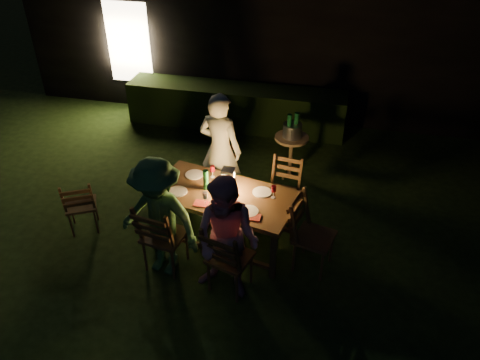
% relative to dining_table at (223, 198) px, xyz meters
% --- Properties ---
extents(garden_envelope, '(40.00, 40.00, 3.20)m').
position_rel_dining_table_xyz_m(garden_envelope, '(-0.15, 5.76, 0.87)').
color(garden_envelope, black).
rests_on(garden_envelope, ground).
extents(dining_table, '(2.03, 1.29, 0.78)m').
position_rel_dining_table_xyz_m(dining_table, '(0.00, 0.00, 0.00)').
color(dining_table, '#50321A').
rests_on(dining_table, ground).
extents(chair_near_left, '(0.56, 0.59, 1.09)m').
position_rel_dining_table_xyz_m(chair_near_left, '(-0.59, -0.67, -0.38)').
color(chair_near_left, '#50321A').
rests_on(chair_near_left, ground).
extents(chair_near_right, '(0.59, 0.61, 1.05)m').
position_rel_dining_table_xyz_m(chair_near_right, '(0.28, -0.85, -0.39)').
color(chair_near_right, '#50321A').
rests_on(chair_near_right, ground).
extents(chair_far_left, '(0.51, 0.53, 0.96)m').
position_rel_dining_table_xyz_m(chair_far_left, '(-0.29, 0.84, -0.41)').
color(chair_far_left, '#50321A').
rests_on(chair_far_left, ground).
extents(chair_far_right, '(0.48, 0.51, 0.97)m').
position_rel_dining_table_xyz_m(chair_far_right, '(0.69, 0.64, -0.41)').
color(chair_far_right, '#50321A').
rests_on(chair_far_right, ground).
extents(chair_end, '(0.60, 0.58, 1.06)m').
position_rel_dining_table_xyz_m(chair_end, '(1.20, -0.25, -0.38)').
color(chair_end, '#50321A').
rests_on(chair_end, ground).
extents(chair_spare, '(0.56, 0.57, 0.90)m').
position_rel_dining_table_xyz_m(chair_spare, '(-1.97, -0.22, -0.43)').
color(chair_spare, '#50321A').
rests_on(chair_spare, ground).
extents(person_house_side, '(0.71, 0.54, 1.76)m').
position_rel_dining_table_xyz_m(person_house_side, '(-0.28, 0.89, 0.18)').
color(person_house_side, beige).
rests_on(person_house_side, ground).
extents(person_opp_right, '(0.89, 0.75, 1.61)m').
position_rel_dining_table_xyz_m(person_opp_right, '(0.28, -0.89, 0.10)').
color(person_opp_right, '#BA808F').
rests_on(person_opp_right, ground).
extents(person_opp_left, '(1.15, 0.80, 1.62)m').
position_rel_dining_table_xyz_m(person_opp_left, '(-0.61, -0.71, 0.11)').
color(person_opp_left, '#396E37').
rests_on(person_opp_left, ground).
extents(lantern, '(0.16, 0.16, 0.35)m').
position_rel_dining_table_xyz_m(lantern, '(0.06, 0.04, 0.23)').
color(lantern, white).
rests_on(lantern, dining_table).
extents(plate_far_left, '(0.25, 0.25, 0.01)m').
position_rel_dining_table_xyz_m(plate_far_left, '(-0.49, 0.33, 0.08)').
color(plate_far_left, white).
rests_on(plate_far_left, dining_table).
extents(plate_near_left, '(0.25, 0.25, 0.01)m').
position_rel_dining_table_xyz_m(plate_near_left, '(-0.58, -0.11, 0.08)').
color(plate_near_left, white).
rests_on(plate_near_left, dining_table).
extents(plate_far_right, '(0.25, 0.25, 0.01)m').
position_rel_dining_table_xyz_m(plate_far_right, '(0.48, 0.13, 0.08)').
color(plate_far_right, white).
rests_on(plate_far_right, dining_table).
extents(plate_near_right, '(0.25, 0.25, 0.01)m').
position_rel_dining_table_xyz_m(plate_near_right, '(0.40, -0.31, 0.08)').
color(plate_near_right, white).
rests_on(plate_near_right, dining_table).
extents(wineglass_a, '(0.06, 0.06, 0.18)m').
position_rel_dining_table_xyz_m(wineglass_a, '(-0.24, 0.33, 0.17)').
color(wineglass_a, '#59070F').
rests_on(wineglass_a, dining_table).
extents(wineglass_b, '(0.06, 0.06, 0.18)m').
position_rel_dining_table_xyz_m(wineglass_b, '(-0.73, 0.03, 0.17)').
color(wineglass_b, '#59070F').
rests_on(wineglass_b, dining_table).
extents(wineglass_c, '(0.06, 0.06, 0.18)m').
position_rel_dining_table_xyz_m(wineglass_c, '(0.24, -0.33, 0.17)').
color(wineglass_c, '#59070F').
rests_on(wineglass_c, dining_table).
extents(wineglass_d, '(0.06, 0.06, 0.18)m').
position_rel_dining_table_xyz_m(wineglass_d, '(0.64, 0.05, 0.17)').
color(wineglass_d, '#59070F').
rests_on(wineglass_d, dining_table).
extents(wineglass_e, '(0.06, 0.06, 0.18)m').
position_rel_dining_table_xyz_m(wineglass_e, '(-0.16, -0.27, 0.17)').
color(wineglass_e, silver).
rests_on(wineglass_e, dining_table).
extents(bottle_table, '(0.07, 0.07, 0.28)m').
position_rel_dining_table_xyz_m(bottle_table, '(-0.24, 0.05, 0.22)').
color(bottle_table, '#0F471E').
rests_on(bottle_table, dining_table).
extents(napkin_left, '(0.18, 0.14, 0.01)m').
position_rel_dining_table_xyz_m(napkin_left, '(-0.21, -0.28, 0.08)').
color(napkin_left, red).
rests_on(napkin_left, dining_table).
extents(napkin_right, '(0.18, 0.14, 0.01)m').
position_rel_dining_table_xyz_m(napkin_right, '(0.48, -0.40, 0.08)').
color(napkin_right, red).
rests_on(napkin_right, dining_table).
extents(phone, '(0.14, 0.07, 0.01)m').
position_rel_dining_table_xyz_m(phone, '(-0.67, -0.17, 0.08)').
color(phone, black).
rests_on(phone, dining_table).
extents(side_table, '(0.54, 0.54, 0.73)m').
position_rel_dining_table_xyz_m(side_table, '(0.65, 1.81, -0.06)').
color(side_table, olive).
rests_on(side_table, ground).
extents(ice_bucket, '(0.30, 0.30, 0.22)m').
position_rel_dining_table_xyz_m(ice_bucket, '(0.65, 1.81, 0.13)').
color(ice_bucket, '#A5A8AD').
rests_on(ice_bucket, side_table).
extents(bottle_bucket_a, '(0.07, 0.07, 0.32)m').
position_rel_dining_table_xyz_m(bottle_bucket_a, '(0.60, 1.77, 0.18)').
color(bottle_bucket_a, '#0F471E').
rests_on(bottle_bucket_a, side_table).
extents(bottle_bucket_b, '(0.07, 0.07, 0.32)m').
position_rel_dining_table_xyz_m(bottle_bucket_b, '(0.70, 1.85, 0.18)').
color(bottle_bucket_b, '#0F471E').
rests_on(bottle_bucket_b, side_table).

